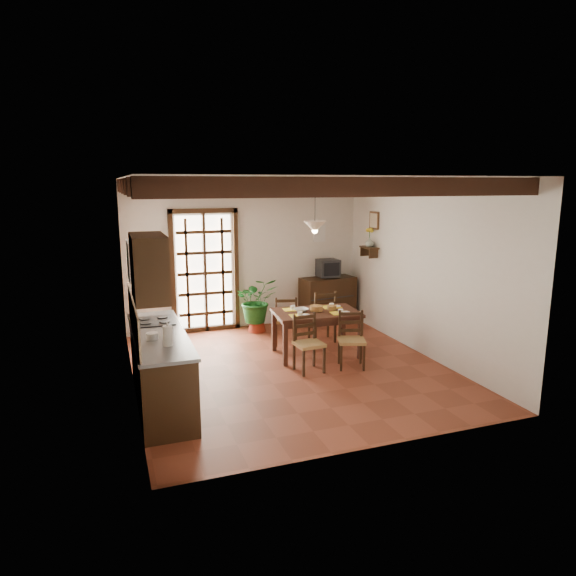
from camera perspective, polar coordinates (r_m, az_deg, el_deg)
name	(u,v)px	position (r m, az deg, el deg)	size (l,w,h in m)	color
ground_plane	(291,368)	(7.79, 0.30, -8.93)	(5.00, 5.00, 0.00)	brown
room_shell	(291,248)	(7.35, 0.32, 4.45)	(4.52, 5.02, 2.81)	silver
ceiling_beams	(291,186)	(7.29, 0.32, 11.28)	(4.50, 4.34, 0.20)	black
french_door	(205,269)	(9.58, -9.23, 2.10)	(1.26, 0.11, 2.32)	white
kitchen_counter	(160,367)	(6.67, -14.03, -8.54)	(0.64, 2.25, 1.38)	black
upper_cabinet	(149,268)	(5.64, -15.19, 2.21)	(0.35, 0.80, 0.70)	black
range_hood	(143,262)	(6.89, -15.80, 2.85)	(0.38, 0.60, 0.54)	white
counter_items	(157,328)	(6.61, -14.31, -4.32)	(0.50, 1.43, 0.25)	black
dining_table	(316,317)	(8.22, 3.16, -3.23)	(1.40, 0.96, 0.72)	#3B1D13
chair_near_left	(309,354)	(7.61, 2.30, -7.32)	(0.42, 0.41, 0.85)	#A98347
chair_near_right	(351,350)	(7.82, 7.04, -6.86)	(0.49, 0.48, 0.85)	#A98347
chair_far_left	(285,329)	(8.86, -0.30, -4.56)	(0.47, 0.46, 0.85)	#A98347
chair_far_right	(322,325)	(9.03, 3.82, -4.13)	(0.44, 0.43, 0.91)	#A98347
table_setting	(316,311)	(8.20, 3.17, -2.61)	(0.97, 0.65, 0.09)	yellow
table_bowl	(301,310)	(8.17, 1.48, -2.45)	(0.22, 0.22, 0.05)	white
sideboard	(328,300)	(10.21, 4.42, -1.33)	(1.07, 0.48, 0.91)	black
crt_tv	(328,268)	(10.08, 4.49, 2.23)	(0.40, 0.37, 0.34)	black
fuse_box	(319,234)	(10.20, 3.50, 6.05)	(0.25, 0.03, 0.32)	white
plant_pot	(257,326)	(9.64, -3.48, -4.21)	(0.34, 0.34, 0.21)	maroon
potted_plant	(257,302)	(9.52, -3.51, -1.54)	(1.98, 1.69, 2.20)	#144C19
wall_shelf	(369,250)	(9.72, 9.01, 4.24)	(0.20, 0.42, 0.20)	black
shelf_vase	(369,242)	(9.70, 9.03, 5.05)	(0.15, 0.15, 0.15)	#B2BFB2
shelf_flowers	(370,231)	(9.68, 9.07, 6.28)	(0.14, 0.14, 0.36)	yellow
framed_picture	(374,220)	(9.70, 9.54, 7.41)	(0.03, 0.32, 0.32)	brown
pendant_lamp	(315,226)	(8.07, 3.00, 6.94)	(0.36, 0.36, 0.84)	black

